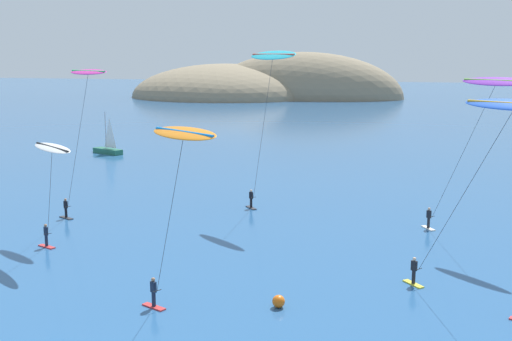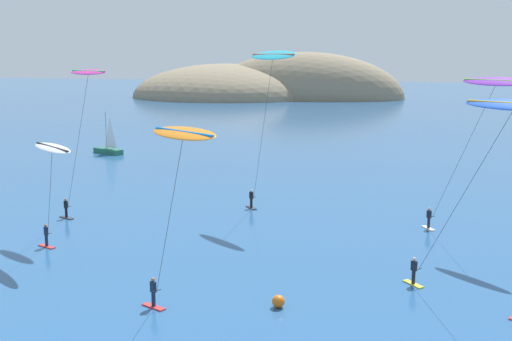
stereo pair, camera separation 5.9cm
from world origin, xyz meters
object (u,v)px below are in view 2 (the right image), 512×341
object	(u,v)px
kitesurfer_blue	(506,121)
kitesurfer_orange	(180,149)
marker_buoy	(278,301)
kitesurfer_white	(51,157)
kitesurfer_magenta	(86,88)
kitesurfer_purple	(491,94)
kitesurfer_cyan	(271,66)
sailboat_near	(107,149)

from	to	relation	value
kitesurfer_blue	kitesurfer_orange	xyz separation A→B (m)	(-15.53, -5.55, -1.21)
marker_buoy	kitesurfer_white	bearing A→B (deg)	161.33
kitesurfer_magenta	kitesurfer_orange	size ratio (longest dim) A/B	1.23
kitesurfer_purple	marker_buoy	size ratio (longest dim) A/B	17.26
kitesurfer_cyan	sailboat_near	bearing A→B (deg)	136.81
kitesurfer_white	kitesurfer_cyan	size ratio (longest dim) A/B	0.55
kitesurfer_cyan	marker_buoy	distance (m)	23.97
kitesurfer_magenta	kitesurfer_cyan	world-z (taller)	kitesurfer_cyan
sailboat_near	kitesurfer_orange	world-z (taller)	kitesurfer_orange
sailboat_near	marker_buoy	distance (m)	58.86
kitesurfer_orange	marker_buoy	xyz separation A→B (m)	(4.26, 3.18, -8.65)
sailboat_near	kitesurfer_orange	xyz separation A→B (m)	(30.19, -50.90, 8.36)
kitesurfer_blue	marker_buoy	size ratio (longest dim) A/B	16.29
sailboat_near	kitesurfer_cyan	xyz separation A→B (m)	(29.50, -27.70, 11.91)
kitesurfer_magenta	kitesurfer_white	xyz separation A→B (m)	(1.04, -6.97, -4.24)
marker_buoy	kitesurfer_purple	bearing A→B (deg)	52.06
kitesurfer_magenta	marker_buoy	bearing A→B (deg)	-35.27
kitesurfer_magenta	kitesurfer_white	size ratio (longest dim) A/B	1.64
kitesurfer_purple	kitesurfer_orange	distance (m)	24.43
kitesurfer_orange	kitesurfer_purple	bearing A→B (deg)	48.74
kitesurfer_white	kitesurfer_magenta	bearing A→B (deg)	98.47
kitesurfer_orange	marker_buoy	distance (m)	10.16
kitesurfer_purple	kitesurfer_cyan	world-z (taller)	kitesurfer_cyan
kitesurfer_white	kitesurfer_orange	world-z (taller)	kitesurfer_orange
kitesurfer_orange	marker_buoy	bearing A→B (deg)	36.68
kitesurfer_blue	kitesurfer_white	world-z (taller)	kitesurfer_blue
kitesurfer_orange	kitesurfer_cyan	world-z (taller)	kitesurfer_cyan
kitesurfer_orange	sailboat_near	bearing A→B (deg)	120.67
sailboat_near	kitesurfer_orange	distance (m)	59.77
kitesurfer_white	kitesurfer_cyan	world-z (taller)	kitesurfer_cyan
kitesurfer_magenta	kitesurfer_purple	size ratio (longest dim) A/B	1.03
kitesurfer_white	marker_buoy	distance (m)	18.94
sailboat_near	kitesurfer_blue	xyz separation A→B (m)	(45.72, -45.35, 9.58)
kitesurfer_cyan	marker_buoy	size ratio (longest dim) A/B	19.89
sailboat_near	marker_buoy	bearing A→B (deg)	-54.18
kitesurfer_blue	kitesurfer_magenta	size ratio (longest dim) A/B	0.91
kitesurfer_magenta	kitesurfer_orange	distance (m)	21.01
kitesurfer_orange	marker_buoy	world-z (taller)	kitesurfer_orange
kitesurfer_blue	kitesurfer_cyan	bearing A→B (deg)	132.56
kitesurfer_white	kitesurfer_orange	size ratio (longest dim) A/B	0.75
sailboat_near	kitesurfer_white	xyz separation A→B (m)	(17.57, -42.03, 6.13)
kitesurfer_magenta	kitesurfer_orange	bearing A→B (deg)	-49.26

